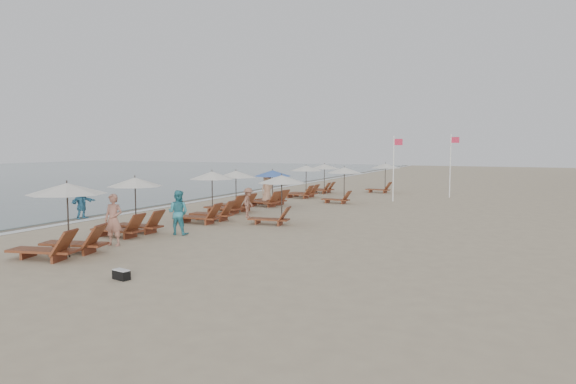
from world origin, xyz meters
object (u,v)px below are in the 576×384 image
at_px(lounger_station_4, 269,188).
at_px(lounger_station_6, 322,177).
at_px(lounger_station_0, 62,221).
at_px(beachgoer_mid_b, 248,203).
at_px(beachgoer_far_b, 267,189).
at_px(lounger_station_1, 130,209).
at_px(inland_station_2, 383,174).
at_px(lounger_station_3, 231,193).
at_px(beachgoer_near, 114,220).
at_px(lounger_station_2, 207,200).
at_px(inland_station_1, 341,179).
at_px(lounger_station_5, 303,181).
at_px(inland_station_0, 277,193).
at_px(duffel_bag, 121,274).
at_px(beachgoer_mid_a, 178,212).
at_px(waterline_walker, 82,203).
at_px(flag_pole_near, 394,165).

distance_m(lounger_station_4, lounger_station_6, 9.20).
relative_size(lounger_station_0, beachgoer_mid_b, 1.95).
bearing_deg(beachgoer_far_b, lounger_station_1, -156.40).
bearing_deg(inland_station_2, lounger_station_6, -152.81).
xyz_separation_m(lounger_station_3, beachgoer_near, (1.00, -9.84, -0.09)).
relative_size(lounger_station_2, inland_station_1, 1.04).
relative_size(lounger_station_0, lounger_station_1, 1.10).
bearing_deg(lounger_station_5, inland_station_0, -72.65).
bearing_deg(lounger_station_6, duffel_bag, -80.80).
bearing_deg(lounger_station_3, beachgoer_mid_b, -38.09).
xyz_separation_m(inland_station_1, beachgoer_mid_b, (-2.10, -8.11, -0.75)).
relative_size(inland_station_2, beachgoer_mid_a, 1.46).
height_order(inland_station_0, waterline_walker, inland_station_0).
height_order(inland_station_1, waterline_walker, inland_station_1).
xyz_separation_m(lounger_station_5, beachgoer_far_b, (-0.32, -4.84, -0.18)).
relative_size(lounger_station_3, beachgoer_far_b, 1.46).
relative_size(lounger_station_4, lounger_station_6, 1.06).
distance_m(lounger_station_0, duffel_bag, 4.18).
height_order(lounger_station_1, inland_station_0, lounger_station_1).
relative_size(lounger_station_3, lounger_station_5, 1.05).
height_order(lounger_station_0, inland_station_1, lounger_station_0).
bearing_deg(lounger_station_5, lounger_station_3, -92.54).
bearing_deg(beachgoer_far_b, lounger_station_2, -150.68).
bearing_deg(lounger_station_4, lounger_station_0, -88.62).
relative_size(lounger_station_2, inland_station_0, 1.00).
relative_size(lounger_station_3, lounger_station_6, 1.08).
relative_size(inland_station_2, waterline_walker, 1.64).
xyz_separation_m(inland_station_2, waterline_walker, (-9.79, -20.11, -0.65)).
bearing_deg(beachgoer_far_b, flag_pole_near, -29.34).
xyz_separation_m(lounger_station_4, inland_station_0, (3.66, -6.49, 0.39)).
xyz_separation_m(beachgoer_mid_b, flag_pole_near, (4.83, 10.46, 1.59)).
distance_m(lounger_station_3, lounger_station_5, 8.96).
xyz_separation_m(lounger_station_1, lounger_station_5, (0.38, 16.81, 0.09)).
height_order(lounger_station_1, inland_station_1, lounger_station_1).
distance_m(beachgoer_near, beachgoer_mid_a, 2.93).
xyz_separation_m(lounger_station_0, lounger_station_5, (-0.41, 20.86, -0.02)).
bearing_deg(lounger_station_5, beachgoer_mid_b, -82.15).
relative_size(inland_station_1, inland_station_2, 0.97).
xyz_separation_m(lounger_station_3, beachgoer_mid_a, (1.70, -6.99, -0.13)).
relative_size(lounger_station_0, lounger_station_2, 1.10).
distance_m(lounger_station_3, beachgoer_near, 9.89).
distance_m(lounger_station_2, lounger_station_4, 7.18).
xyz_separation_m(lounger_station_2, beachgoer_far_b, (-0.73, 7.68, -0.10)).
relative_size(inland_station_1, beachgoer_near, 1.36).
xyz_separation_m(lounger_station_2, lounger_station_6, (-0.47, 16.36, 0.19)).
relative_size(lounger_station_6, beachgoer_far_b, 1.36).
height_order(beachgoer_near, beachgoer_mid_b, beachgoer_near).
distance_m(lounger_station_1, beachgoer_far_b, 11.98).
relative_size(lounger_station_5, beachgoer_mid_a, 1.46).
height_order(beachgoer_far_b, flag_pole_near, flag_pole_near).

